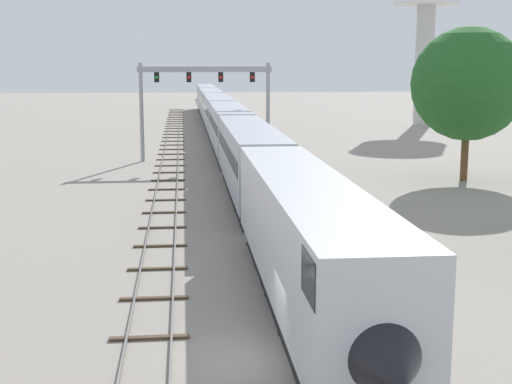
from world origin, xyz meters
name	(u,v)px	position (x,y,z in m)	size (l,w,h in m)	color
ground_plane	(263,360)	(0.00, 0.00, 0.00)	(400.00, 400.00, 0.00)	gray
track_main	(222,142)	(2.00, 60.00, 0.07)	(2.60, 200.00, 0.16)	slate
track_near	(169,169)	(-3.50, 40.00, 0.07)	(2.60, 160.00, 0.16)	slate
passenger_train	(222,121)	(2.00, 58.64, 2.61)	(3.04, 129.74, 4.80)	silver
signal_gantry	(205,90)	(-0.25, 45.44, 6.46)	(12.10, 0.49, 8.88)	#999BA0
trackside_tree_mid	(468,84)	(18.99, 32.04, 7.29)	(8.51, 8.51, 11.56)	brown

